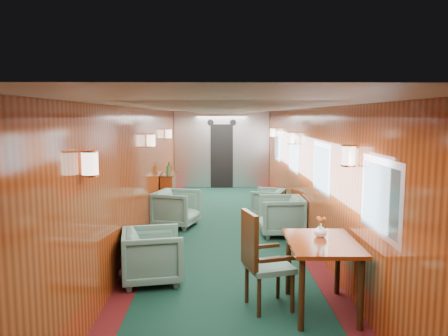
# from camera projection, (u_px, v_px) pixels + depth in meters

# --- Properties ---
(room) EXTENTS (12.00, 12.10, 2.40)m
(room) POSITION_uv_depth(u_px,v_px,m) (225.00, 151.00, 7.80)
(room) COLOR black
(room) RESTS_ON ground
(bulkhead) EXTENTS (2.98, 0.17, 2.39)m
(bulkhead) POSITION_uv_depth(u_px,v_px,m) (222.00, 150.00, 13.73)
(bulkhead) COLOR silver
(bulkhead) RESTS_ON ground
(windows_right) EXTENTS (0.02, 8.60, 0.80)m
(windows_right) POSITION_uv_depth(u_px,v_px,m) (305.00, 160.00, 8.10)
(windows_right) COLOR silver
(windows_right) RESTS_ON ground
(wall_sconces) EXTENTS (2.97, 7.97, 0.25)m
(wall_sconces) POSITION_uv_depth(u_px,v_px,m) (225.00, 141.00, 8.35)
(wall_sconces) COLOR #FFE2C6
(wall_sconces) RESTS_ON ground
(dining_table) EXTENTS (0.80, 1.13, 0.84)m
(dining_table) POSITION_uv_depth(u_px,v_px,m) (322.00, 252.00, 5.02)
(dining_table) COLOR maroon
(dining_table) RESTS_ON ground
(side_chair) EXTENTS (0.63, 0.65, 1.17)m
(side_chair) POSITION_uv_depth(u_px,v_px,m) (261.00, 256.00, 5.08)
(side_chair) COLOR #1E4740
(side_chair) RESTS_ON ground
(credenza) EXTENTS (0.30, 0.96, 1.14)m
(credenza) POSITION_uv_depth(u_px,v_px,m) (168.00, 191.00, 10.67)
(credenza) COLOR maroon
(credenza) RESTS_ON ground
(flower_vase) EXTENTS (0.21, 0.21, 0.16)m
(flower_vase) POSITION_uv_depth(u_px,v_px,m) (321.00, 230.00, 5.16)
(flower_vase) COLOR white
(flower_vase) RESTS_ON dining_table
(armchair_left_near) EXTENTS (0.93, 0.92, 0.73)m
(armchair_left_near) POSITION_uv_depth(u_px,v_px,m) (153.00, 256.00, 5.95)
(armchair_left_near) COLOR #1E4740
(armchair_left_near) RESTS_ON ground
(armchair_left_far) EXTENTS (1.02, 1.01, 0.75)m
(armchair_left_far) POSITION_uv_depth(u_px,v_px,m) (177.00, 208.00, 8.94)
(armchair_left_far) COLOR #1E4740
(armchair_left_far) RESTS_ON ground
(armchair_right_near) EXTENTS (0.83, 0.80, 0.75)m
(armchair_right_near) POSITION_uv_depth(u_px,v_px,m) (281.00, 216.00, 8.29)
(armchair_right_near) COLOR #1E4740
(armchair_right_near) RESTS_ON ground
(armchair_right_far) EXTENTS (0.88, 0.87, 0.63)m
(armchair_right_far) POSITION_uv_depth(u_px,v_px,m) (268.00, 202.00, 9.86)
(armchair_right_far) COLOR #1E4740
(armchair_right_far) RESTS_ON ground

